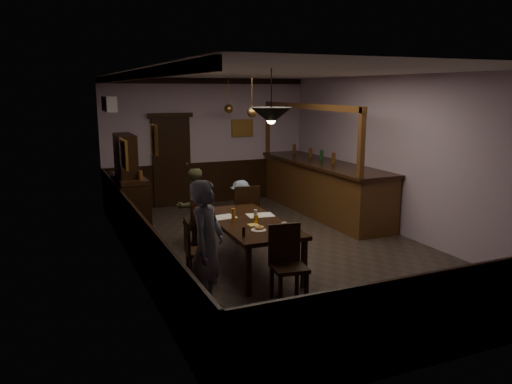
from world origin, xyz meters
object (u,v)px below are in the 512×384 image
chair_far_right (246,211)px  pendant_brass_far (229,109)px  coffee_cup (284,225)px  sideboard (130,194)px  soda_can (256,219)px  pendant_iron (271,116)px  chair_side (195,247)px  person_standing (207,247)px  bar_counter (321,186)px  chair_near (287,260)px  person_seated_left (194,206)px  person_seated_right (241,209)px  pendant_brass_mid (252,112)px  chair_far_left (199,220)px  dining_table (249,225)px

chair_far_right → pendant_brass_far: pendant_brass_far is taller
coffee_cup → sideboard: (-1.68, 3.23, -0.03)m
soda_can → pendant_iron: pendant_iron is taller
chair_side → person_standing: (-0.14, -1.06, 0.33)m
person_standing → soda_can: 1.56m
chair_side → bar_counter: bar_counter is taller
chair_near → sideboard: (-1.35, 3.98, 0.21)m
person_standing → bar_counter: 5.49m
sideboard → person_seated_left: bearing=-49.3°
person_seated_right → soda_can: person_seated_right is taller
sideboard → pendant_iron: size_ratio=2.66×
sideboard → soda_can: bearing=-63.2°
bar_counter → person_seated_left: bearing=-162.0°
chair_side → chair_near: bearing=-134.1°
sideboard → pendant_brass_far: bearing=27.2°
soda_can → pendant_brass_mid: size_ratio=0.15×
sideboard → chair_far_left: bearing=-55.2°
chair_far_right → chair_side: 1.99m
soda_can → pendant_brass_mid: pendant_brass_mid is taller
person_standing → coffee_cup: (1.38, 0.66, -0.04)m
chair_side → person_seated_left: bearing=-9.0°
chair_far_left → sideboard: sideboard is taller
person_seated_right → dining_table: bearing=59.2°
coffee_cup → pendant_iron: bearing=-143.8°
person_standing → pendant_brass_far: size_ratio=2.06×
person_seated_left → bar_counter: 3.42m
chair_far_left → pendant_brass_far: pendant_brass_far is taller
chair_far_right → pendant_brass_far: 3.27m
coffee_cup → pendant_brass_far: 4.84m
sideboard → pendant_brass_mid: size_ratio=2.36×
bar_counter → pendant_brass_mid: (-1.89, -0.50, 1.68)m
chair_near → coffee_cup: bearing=74.0°
chair_far_right → person_standing: bearing=68.5°
chair_far_left → pendant_iron: bearing=92.8°
dining_table → chair_far_left: 1.36m
chair_far_right → sideboard: 2.31m
pendant_iron → pendant_brass_mid: (0.96, 2.91, -0.09)m
dining_table → person_seated_left: (-0.42, 1.56, -0.00)m
dining_table → chair_side: size_ratio=2.42×
dining_table → soda_can: (0.05, -0.15, 0.12)m
chair_side → chair_far_right: bearing=-36.9°
person_seated_right → coffee_cup: bearing=71.9°
chair_far_right → person_seated_right: size_ratio=0.97×
pendant_iron → chair_far_left: bearing=100.9°
soda_can → chair_near: bearing=-93.3°
chair_far_left → chair_near: (0.40, -2.60, 0.06)m
dining_table → chair_near: chair_near is taller
chair_near → pendant_brass_mid: (0.96, 3.43, 1.74)m
chair_far_left → soda_can: chair_far_left is taller
person_standing → sideboard: bearing=44.0°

